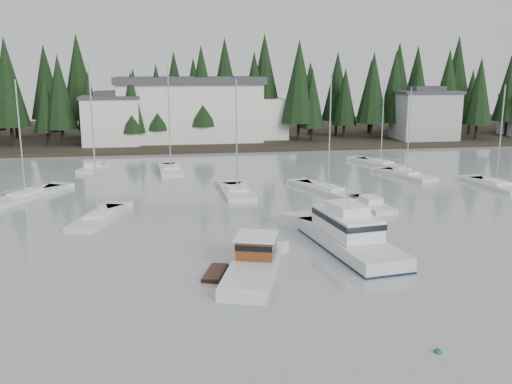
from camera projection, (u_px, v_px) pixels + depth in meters
The scene contains 18 objects.
far_shore_land at pixel (213, 133), 114.48m from camera, with size 240.00×54.00×1.00m, color black.
conifer_treeline at pixel (218, 140), 103.87m from camera, with size 200.00×22.00×20.00m, color black, non-canonical shape.
house_west at pixel (112, 119), 93.38m from camera, with size 9.54×7.42×8.75m.
house_east_a at pixel (425, 114), 100.56m from camera, with size 10.60×8.48×9.25m.
harbor_inn at pixel (202, 110), 98.64m from camera, with size 29.50×11.50×10.90m.
lobster_boat_brown at pixel (252, 267), 37.12m from camera, with size 6.08×9.28×4.35m.
cabin_cruiser_center at pixel (349, 238), 42.34m from camera, with size 5.41×12.42×5.16m.
sailboat_1 at pixel (237, 193), 60.34m from camera, with size 3.15×8.21×12.52m.
sailboat_4 at pixel (98, 220), 50.02m from camera, with size 4.74×8.81×14.11m.
sailboat_5 at pixel (406, 176), 69.61m from camera, with size 5.04×8.57×11.32m.
sailboat_6 at pixel (496, 187), 63.65m from camera, with size 3.71×8.28×11.84m.
sailboat_8 at pixel (26, 198), 58.44m from camera, with size 6.95×10.03×12.53m.
sailboat_9 at pixel (171, 171), 72.92m from camera, with size 3.24×8.48×14.62m.
sailboat_10 at pixel (380, 165), 77.31m from camera, with size 5.48×9.71×11.93m.
sailboat_11 at pixel (328, 192), 61.00m from camera, with size 5.93×10.36×13.53m.
runabout_1 at pixel (371, 206), 54.81m from camera, with size 2.84×7.13×1.42m.
runabout_3 at pixel (93, 170), 73.78m from camera, with size 3.68×6.07×1.42m.
mooring_buoy_green at pixel (438, 352), 27.11m from camera, with size 0.40×0.40×0.40m, color #145933.
Camera 1 is at (-9.17, -17.28, 13.37)m, focal length 40.00 mm.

